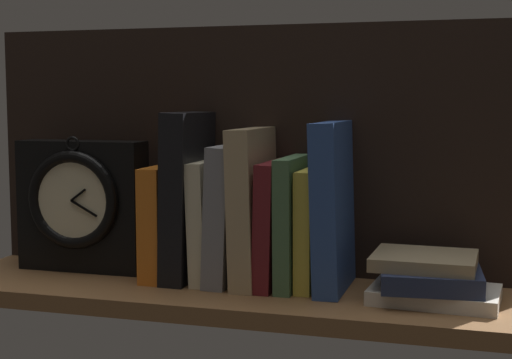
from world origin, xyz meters
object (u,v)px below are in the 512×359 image
object	(u,v)px
book_yellow_seinlanguage	(311,229)
framed_clock	(81,205)
book_black_skeptic	(187,196)
book_gray_chess	(229,214)
book_stack_side	(431,279)
book_orange_pandolfini	(164,222)
book_maroon_dawkins	(274,224)
book_green_romantic	(293,222)
book_cream_twain	(209,221)
book_blue_modern	(333,206)
book_tan_shortstories	(253,206)

from	to	relation	value
book_yellow_seinlanguage	framed_clock	size ratio (longest dim) A/B	0.80
book_black_skeptic	book_gray_chess	xyz separation A→B (cm)	(6.75, 0.00, -2.47)
book_yellow_seinlanguage	book_stack_side	world-z (taller)	book_yellow_seinlanguage
book_orange_pandolfini	book_maroon_dawkins	world-z (taller)	book_maroon_dawkins
book_gray_chess	book_green_romantic	size ratio (longest dim) A/B	1.08
book_cream_twain	book_green_romantic	size ratio (longest dim) A/B	0.95
book_blue_modern	book_stack_side	world-z (taller)	book_blue_modern
book_orange_pandolfini	book_yellow_seinlanguage	xyz separation A→B (cm)	(23.38, 0.00, 0.05)
book_green_romantic	framed_clock	size ratio (longest dim) A/B	0.88
book_black_skeptic	book_cream_twain	xyz separation A→B (cm)	(3.48, 0.00, -3.69)
book_tan_shortstories	book_blue_modern	size ratio (longest dim) A/B	0.96
book_green_romantic	book_yellow_seinlanguage	world-z (taller)	book_green_romantic
book_yellow_seinlanguage	framed_clock	distance (cm)	38.22
book_tan_shortstories	book_maroon_dawkins	bearing A→B (deg)	0.00
book_orange_pandolfini	framed_clock	bearing A→B (deg)	178.54
book_cream_twain	book_tan_shortstories	bearing A→B (deg)	0.00
book_black_skeptic	book_cream_twain	size ratio (longest dim) A/B	1.40
book_black_skeptic	book_gray_chess	distance (cm)	7.19
book_blue_modern	framed_clock	xyz separation A→B (cm)	(-41.48, 0.38, -1.45)
book_green_romantic	book_stack_side	size ratio (longest dim) A/B	1.07
framed_clock	book_orange_pandolfini	bearing A→B (deg)	-1.46
book_black_skeptic	book_green_romantic	xyz separation A→B (cm)	(16.74, 0.00, -3.24)
book_orange_pandolfini	framed_clock	distance (cm)	14.93
book_orange_pandolfini	book_maroon_dawkins	distance (cm)	17.86
book_yellow_seinlanguage	book_blue_modern	xyz separation A→B (cm)	(3.32, 0.00, 3.48)
book_gray_chess	framed_clock	size ratio (longest dim) A/B	0.95
book_cream_twain	book_blue_modern	world-z (taller)	book_blue_modern
book_blue_modern	framed_clock	size ratio (longest dim) A/B	1.12
book_black_skeptic	book_cream_twain	bearing A→B (deg)	0.00
book_cream_twain	book_blue_modern	distance (cm)	19.54
book_tan_shortstories	book_yellow_seinlanguage	distance (cm)	9.39
book_gray_chess	framed_clock	bearing A→B (deg)	179.15
book_cream_twain	book_yellow_seinlanguage	xyz separation A→B (cm)	(15.98, 0.00, -0.42)
book_cream_twain	book_gray_chess	size ratio (longest dim) A/B	0.88
book_maroon_dawkins	book_stack_side	size ratio (longest dim) A/B	1.03
book_maroon_dawkins	book_yellow_seinlanguage	size ratio (longest dim) A/B	1.06
book_stack_side	book_green_romantic	bearing A→B (deg)	171.67
book_black_skeptic	book_yellow_seinlanguage	bearing A→B (deg)	0.00
book_orange_pandolfini	book_cream_twain	size ratio (longest dim) A/B	0.95
book_cream_twain	book_yellow_seinlanguage	bearing A→B (deg)	0.00
book_tan_shortstories	framed_clock	xyz separation A→B (cm)	(-29.24, 0.38, -0.92)
book_cream_twain	book_gray_chess	world-z (taller)	book_gray_chess
book_tan_shortstories	book_green_romantic	xyz separation A→B (cm)	(6.20, 0.00, -2.07)
book_orange_pandolfini	book_green_romantic	xyz separation A→B (cm)	(20.66, 0.00, 0.93)
book_gray_chess	book_yellow_seinlanguage	world-z (taller)	book_gray_chess
book_orange_pandolfini	book_green_romantic	distance (cm)	20.69
book_maroon_dawkins	book_green_romantic	distance (cm)	2.84
book_blue_modern	framed_clock	world-z (taller)	book_blue_modern
book_tan_shortstories	book_stack_side	size ratio (longest dim) A/B	1.30
book_stack_side	book_orange_pandolfini	bearing A→B (deg)	175.84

